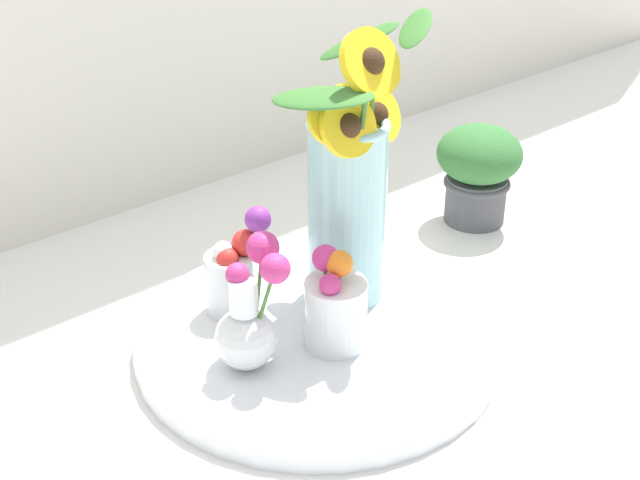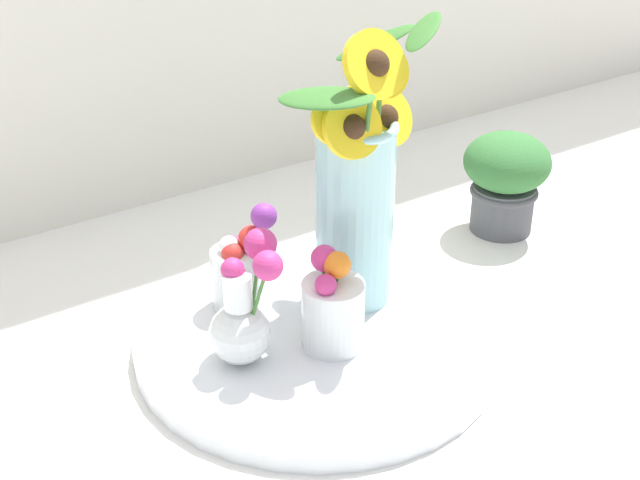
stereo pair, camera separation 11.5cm
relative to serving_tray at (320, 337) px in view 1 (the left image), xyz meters
name	(u,v)px [view 1 (the left image)]	position (x,y,z in m)	size (l,w,h in m)	color
ground_plane	(345,364)	(0.00, -0.06, -0.01)	(6.00, 6.00, 0.00)	silver
serving_tray	(320,337)	(0.00, 0.00, 0.00)	(0.50, 0.50, 0.02)	silver
mason_jar_sunflowers	(349,188)	(0.09, 0.04, 0.18)	(0.25, 0.24, 0.42)	#9ED1D6
vase_small_center	(335,307)	(0.00, -0.03, 0.07)	(0.08, 0.08, 0.14)	white
vase_bulb_right	(249,319)	(-0.12, 0.00, 0.08)	(0.11, 0.09, 0.17)	white
vase_small_back	(233,271)	(-0.06, 0.12, 0.08)	(0.09, 0.07, 0.16)	white
potted_plant	(478,169)	(0.44, 0.11, 0.09)	(0.14, 0.14, 0.17)	#4C4C51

